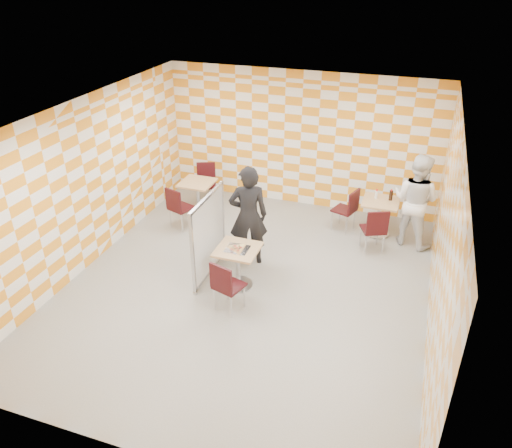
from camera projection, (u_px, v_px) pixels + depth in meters
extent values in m
plane|color=gray|center=(247.00, 286.00, 8.67)|extent=(7.00, 7.00, 0.00)
plane|color=white|center=(245.00, 117.00, 7.23)|extent=(7.00, 7.00, 0.00)
plane|color=white|center=(301.00, 140.00, 10.85)|extent=(6.00, 0.00, 6.00)
plane|color=white|center=(86.00, 184.00, 8.80)|extent=(0.00, 7.00, 7.00)
plane|color=white|center=(444.00, 240.00, 7.09)|extent=(0.00, 7.00, 7.00)
cube|color=tan|center=(238.00, 249.00, 8.35)|extent=(0.70, 0.70, 0.04)
cylinder|color=#A5A5AA|center=(238.00, 267.00, 8.52)|extent=(0.08, 0.08, 0.70)
cylinder|color=#A5A5AA|center=(238.00, 284.00, 8.69)|extent=(0.50, 0.50, 0.03)
cube|color=tan|center=(381.00, 202.00, 9.94)|extent=(0.70, 0.70, 0.04)
cylinder|color=#A5A5AA|center=(379.00, 218.00, 10.11)|extent=(0.08, 0.08, 0.70)
cylinder|color=#A5A5AA|center=(376.00, 233.00, 10.28)|extent=(0.50, 0.50, 0.03)
cube|color=tan|center=(197.00, 183.00, 10.75)|extent=(0.70, 0.70, 0.04)
cylinder|color=#A5A5AA|center=(198.00, 198.00, 10.92)|extent=(0.08, 0.08, 0.70)
cylinder|color=#A5A5AA|center=(199.00, 212.00, 11.09)|extent=(0.50, 0.50, 0.03)
cube|color=black|center=(229.00, 286.00, 7.91)|extent=(0.52, 0.52, 0.04)
cube|color=black|center=(221.00, 279.00, 7.65)|extent=(0.41, 0.16, 0.45)
cylinder|color=silver|center=(244.00, 296.00, 8.06)|extent=(0.03, 0.03, 0.43)
cylinder|color=silver|center=(228.00, 289.00, 8.23)|extent=(0.03, 0.03, 0.43)
cylinder|color=silver|center=(231.00, 307.00, 7.82)|extent=(0.03, 0.03, 0.43)
cylinder|color=silver|center=(215.00, 299.00, 7.99)|extent=(0.03, 0.03, 0.43)
cube|color=black|center=(373.00, 229.00, 9.52)|extent=(0.56, 0.56, 0.04)
cube|color=black|center=(378.00, 223.00, 9.23)|extent=(0.40, 0.21, 0.45)
cylinder|color=silver|center=(377.00, 235.00, 9.80)|extent=(0.03, 0.03, 0.43)
cylinder|color=silver|center=(361.00, 236.00, 9.77)|extent=(0.03, 0.03, 0.43)
cylinder|color=silver|center=(383.00, 244.00, 9.50)|extent=(0.03, 0.03, 0.43)
cylinder|color=silver|center=(365.00, 245.00, 9.47)|extent=(0.03, 0.03, 0.43)
cube|color=black|center=(344.00, 210.00, 10.24)|extent=(0.53, 0.53, 0.04)
cube|color=black|center=(354.00, 202.00, 10.01)|extent=(0.17, 0.41, 0.45)
cylinder|color=silver|center=(340.00, 215.00, 10.56)|extent=(0.03, 0.03, 0.43)
cylinder|color=silver|center=(332.00, 221.00, 10.33)|extent=(0.03, 0.03, 0.43)
cylinder|color=silver|center=(354.00, 219.00, 10.38)|extent=(0.03, 0.03, 0.43)
cylinder|color=silver|center=(346.00, 225.00, 10.14)|extent=(0.03, 0.03, 0.43)
cube|color=black|center=(181.00, 208.00, 10.32)|extent=(0.53, 0.53, 0.04)
cube|color=black|center=(173.00, 200.00, 10.07)|extent=(0.41, 0.17, 0.45)
cylinder|color=silver|center=(194.00, 217.00, 10.46)|extent=(0.03, 0.03, 0.43)
cylinder|color=silver|center=(182.00, 213.00, 10.65)|extent=(0.03, 0.03, 0.43)
cylinder|color=silver|center=(182.00, 223.00, 10.23)|extent=(0.03, 0.03, 0.43)
cylinder|color=silver|center=(170.00, 218.00, 10.41)|extent=(0.03, 0.03, 0.43)
cube|color=black|center=(207.00, 185.00, 11.32)|extent=(0.55, 0.55, 0.04)
cube|color=black|center=(206.00, 172.00, 11.38)|extent=(0.40, 0.20, 0.45)
cylinder|color=silver|center=(199.00, 198.00, 11.27)|extent=(0.03, 0.03, 0.43)
cylinder|color=silver|center=(215.00, 198.00, 11.30)|extent=(0.03, 0.03, 0.43)
cylinder|color=silver|center=(200.00, 192.00, 11.57)|extent=(0.03, 0.03, 0.43)
cylinder|color=silver|center=(215.00, 191.00, 11.59)|extent=(0.03, 0.03, 0.43)
cube|color=white|center=(209.00, 235.00, 8.62)|extent=(0.02, 1.30, 1.40)
cube|color=#B2B2B7|center=(207.00, 198.00, 8.28)|extent=(0.05, 1.30, 0.05)
cube|color=#B2B2B7|center=(210.00, 270.00, 8.97)|extent=(0.05, 1.30, 0.05)
cube|color=#B2B2B7|center=(193.00, 254.00, 8.08)|extent=(0.05, 0.05, 1.50)
cylinder|color=#B2B2B7|center=(195.00, 293.00, 8.46)|extent=(0.08, 0.08, 0.05)
cube|color=#B2B2B7|center=(223.00, 219.00, 9.16)|extent=(0.05, 0.05, 1.50)
cylinder|color=#B2B2B7|center=(224.00, 254.00, 9.54)|extent=(0.08, 0.08, 0.05)
imported|color=black|center=(248.00, 216.00, 8.92)|extent=(0.82, 0.70, 1.91)
imported|color=white|center=(415.00, 200.00, 9.54)|extent=(1.11, 1.00, 1.86)
cube|color=silver|center=(237.00, 249.00, 8.32)|extent=(0.38, 0.34, 0.01)
cone|color=tan|center=(237.00, 248.00, 8.31)|extent=(0.40, 0.40, 0.02)
cone|color=#F2D88C|center=(238.00, 247.00, 8.32)|extent=(0.33, 0.33, 0.01)
cylinder|color=maroon|center=(232.00, 249.00, 8.24)|extent=(0.04, 0.04, 0.01)
cylinder|color=maroon|center=(238.00, 250.00, 8.21)|extent=(0.04, 0.04, 0.01)
cylinder|color=maroon|center=(237.00, 248.00, 8.28)|extent=(0.04, 0.04, 0.01)
cylinder|color=maroon|center=(235.00, 246.00, 8.34)|extent=(0.04, 0.04, 0.01)
cylinder|color=maroon|center=(241.00, 247.00, 8.29)|extent=(0.04, 0.04, 0.01)
torus|color=black|center=(239.00, 248.00, 8.26)|extent=(0.03, 0.03, 0.01)
torus|color=black|center=(235.00, 249.00, 8.26)|extent=(0.03, 0.03, 0.01)
torus|color=black|center=(239.00, 246.00, 8.33)|extent=(0.03, 0.03, 0.01)
torus|color=black|center=(233.00, 247.00, 8.30)|extent=(0.03, 0.03, 0.01)
cylinder|color=white|center=(376.00, 195.00, 9.99)|extent=(0.06, 0.06, 0.16)
cylinder|color=red|center=(377.00, 190.00, 9.95)|extent=(0.04, 0.04, 0.04)
cylinder|color=black|center=(391.00, 195.00, 9.91)|extent=(0.07, 0.07, 0.20)
cylinder|color=red|center=(392.00, 190.00, 9.86)|extent=(0.03, 0.03, 0.03)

